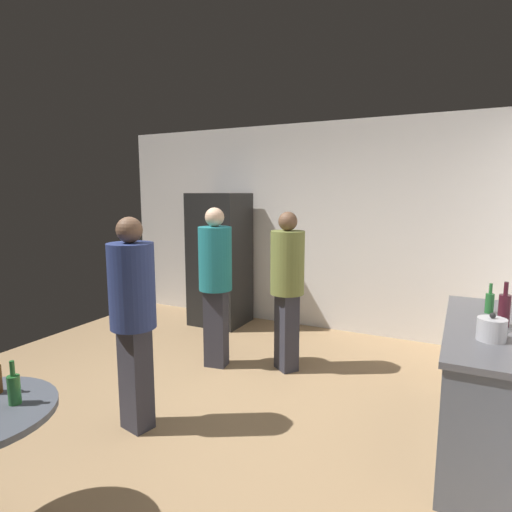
% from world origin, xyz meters
% --- Properties ---
extents(ground_plane, '(5.20, 5.20, 0.10)m').
position_xyz_m(ground_plane, '(0.00, 0.00, -0.05)').
color(ground_plane, '#9E7C56').
extents(wall_back, '(5.32, 0.06, 2.70)m').
position_xyz_m(wall_back, '(0.00, 2.63, 1.35)').
color(wall_back, silver).
rests_on(wall_back, ground_plane).
extents(refrigerator, '(0.70, 0.68, 1.80)m').
position_xyz_m(refrigerator, '(-0.94, 2.20, 0.90)').
color(refrigerator, black).
rests_on(refrigerator, ground_plane).
extents(kitchen_counter, '(0.64, 1.66, 0.90)m').
position_xyz_m(kitchen_counter, '(2.28, 0.50, 0.45)').
color(kitchen_counter, '#4C515B').
rests_on(kitchen_counter, ground_plane).
extents(kettle, '(0.24, 0.17, 0.18)m').
position_xyz_m(kettle, '(2.23, 0.18, 0.97)').
color(kettle, '#B2B2B7').
rests_on(kettle, kitchen_counter).
extents(wine_bottle_on_counter, '(0.08, 0.08, 0.31)m').
position_xyz_m(wine_bottle_on_counter, '(2.32, 0.54, 1.02)').
color(wine_bottle_on_counter, '#3F141E').
rests_on(wine_bottle_on_counter, kitchen_counter).
extents(beer_bottle_on_counter, '(0.06, 0.06, 0.23)m').
position_xyz_m(beer_bottle_on_counter, '(2.25, 0.86, 0.98)').
color(beer_bottle_on_counter, '#26662D').
rests_on(beer_bottle_on_counter, kitchen_counter).
extents(beer_bottle_green, '(0.06, 0.06, 0.23)m').
position_xyz_m(beer_bottle_green, '(0.03, -1.44, 0.82)').
color(beer_bottle_green, '#26662D').
rests_on(beer_bottle_green, foreground_table).
extents(person_in_navy_shirt, '(0.40, 0.40, 1.63)m').
position_xyz_m(person_in_navy_shirt, '(-0.14, -0.39, 0.95)').
color(person_in_navy_shirt, '#2D2D38').
rests_on(person_in_navy_shirt, ground_plane).
extents(person_in_teal_shirt, '(0.39, 0.39, 1.66)m').
position_xyz_m(person_in_teal_shirt, '(-0.21, 0.90, 0.97)').
color(person_in_teal_shirt, '#2D2D38').
rests_on(person_in_teal_shirt, ground_plane).
extents(person_in_olive_shirt, '(0.48, 0.48, 1.62)m').
position_xyz_m(person_in_olive_shirt, '(0.48, 1.14, 0.95)').
color(person_in_olive_shirt, '#2D2D38').
rests_on(person_in_olive_shirt, ground_plane).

